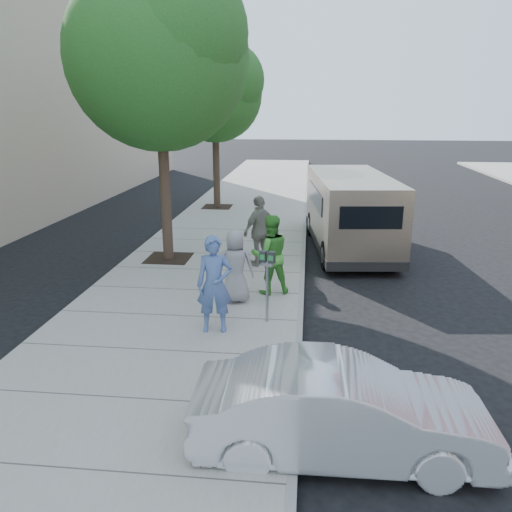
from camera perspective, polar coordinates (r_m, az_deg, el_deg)
name	(u,v)px	position (r m, az deg, el deg)	size (l,w,h in m)	color
ground	(238,297)	(11.51, -2.03, -4.75)	(120.00, 120.00, 0.00)	black
sidewalk	(196,293)	(11.66, -6.92, -4.19)	(5.00, 60.00, 0.15)	gray
curb_face	(301,297)	(11.39, 5.19, -4.66)	(0.12, 60.00, 0.16)	gray
tree_near	(160,51)	(13.62, -10.94, 22.03)	(4.62, 4.60, 7.53)	black
tree_far	(216,90)	(20.97, -4.62, 18.43)	(3.92, 3.80, 6.49)	black
parking_meter	(267,271)	(9.54, 1.30, -1.74)	(0.31, 0.17, 1.43)	gray
van	(349,210)	(15.42, 10.63, 5.15)	(2.62, 6.30, 2.28)	tan
sedan	(342,411)	(6.50, 9.80, -17.09)	(1.29, 3.70, 1.22)	silver
person_officer	(215,284)	(9.23, -4.76, -3.25)	(0.67, 0.44, 1.83)	#4B66A0
person_green_shirt	(270,255)	(11.10, 1.63, 0.16)	(0.87, 0.68, 1.80)	green
person_gray_shirt	(236,266)	(10.63, -2.35, -1.15)	(0.78, 0.51, 1.60)	gray
person_striped_polo	(260,231)	(13.13, 0.43, 2.93)	(1.10, 0.46, 1.87)	gray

